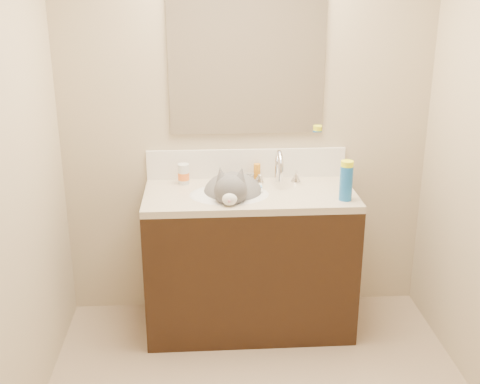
{
  "coord_description": "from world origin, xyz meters",
  "views": [
    {
      "loc": [
        -0.27,
        -2.23,
        2.0
      ],
      "look_at": [
        -0.06,
        0.92,
        0.88
      ],
      "focal_mm": 45.0,
      "sensor_mm": 36.0,
      "label": 1
    }
  ],
  "objects": [
    {
      "name": "spray_cap",
      "position": [
        0.51,
        0.82,
        1.06
      ],
      "size": [
        0.09,
        0.09,
        0.04
      ],
      "primitive_type": "cylinder",
      "rotation": [
        0.0,
        0.0,
        0.34
      ],
      "color": "#F7FF1A",
      "rests_on": "spray_can"
    },
    {
      "name": "vanity_cabinet",
      "position": [
        0.0,
        0.97,
        0.41
      ],
      "size": [
        1.2,
        0.55,
        0.82
      ],
      "primitive_type": "cube",
      "color": "black",
      "rests_on": "ground"
    },
    {
      "name": "amber_bottle",
      "position": [
        0.06,
        1.19,
        0.91
      ],
      "size": [
        0.05,
        0.05,
        0.1
      ],
      "primitive_type": "cylinder",
      "rotation": [
        0.0,
        0.0,
        -0.36
      ],
      "color": "orange",
      "rests_on": "counter_slab"
    },
    {
      "name": "spray_can",
      "position": [
        0.51,
        0.82,
        0.96
      ],
      "size": [
        0.09,
        0.09,
        0.19
      ],
      "primitive_type": "cylinder",
      "rotation": [
        0.0,
        0.0,
        0.34
      ],
      "color": "blue",
      "rests_on": "counter_slab"
    },
    {
      "name": "cat",
      "position": [
        -0.1,
        0.98,
        0.85
      ],
      "size": [
        0.4,
        0.5,
        0.36
      ],
      "rotation": [
        0.0,
        0.0,
        -0.12
      ],
      "color": "#514F51",
      "rests_on": "basin"
    },
    {
      "name": "mirror",
      "position": [
        0.0,
        1.24,
        1.54
      ],
      "size": [
        0.9,
        0.02,
        0.8
      ],
      "primitive_type": "cube",
      "color": "white",
      "rests_on": "room_shell"
    },
    {
      "name": "silver_jar",
      "position": [
        0.01,
        1.16,
        0.89
      ],
      "size": [
        0.05,
        0.05,
        0.06
      ],
      "primitive_type": "cylinder",
      "rotation": [
        0.0,
        0.0,
        0.09
      ],
      "color": "#B7B7BC",
      "rests_on": "counter_slab"
    },
    {
      "name": "basin",
      "position": [
        -0.12,
        0.94,
        0.79
      ],
      "size": [
        0.45,
        0.36,
        0.14
      ],
      "primitive_type": "ellipsoid",
      "color": "silver",
      "rests_on": "vanity_cabinet"
    },
    {
      "name": "toothbrush",
      "position": [
        0.07,
        1.03,
        0.87
      ],
      "size": [
        0.03,
        0.15,
        0.01
      ],
      "primitive_type": "cube",
      "rotation": [
        0.0,
        0.0,
        -0.06
      ],
      "color": "silver",
      "rests_on": "counter_slab"
    },
    {
      "name": "room_shell",
      "position": [
        0.0,
        0.0,
        1.49
      ],
      "size": [
        2.24,
        2.54,
        2.52
      ],
      "color": "tan",
      "rests_on": "ground"
    },
    {
      "name": "pill_bottle",
      "position": [
        -0.38,
        1.15,
        0.92
      ],
      "size": [
        0.07,
        0.07,
        0.12
      ],
      "primitive_type": "cylinder",
      "rotation": [
        0.0,
        0.0,
        0.06
      ],
      "color": "silver",
      "rests_on": "counter_slab"
    },
    {
      "name": "backsplash",
      "position": [
        0.0,
        1.24,
        0.95
      ],
      "size": [
        1.2,
        0.02,
        0.18
      ],
      "primitive_type": "cube",
      "color": "white",
      "rests_on": "counter_slab"
    },
    {
      "name": "faucet",
      "position": [
        0.18,
        1.11,
        0.95
      ],
      "size": [
        0.28,
        0.2,
        0.21
      ],
      "color": "silver",
      "rests_on": "counter_slab"
    },
    {
      "name": "counter_slab",
      "position": [
        0.0,
        0.97,
        0.84
      ],
      "size": [
        1.2,
        0.55,
        0.04
      ],
      "primitive_type": "cube",
      "color": "#C1B297",
      "rests_on": "vanity_cabinet"
    },
    {
      "name": "pill_label",
      "position": [
        -0.38,
        1.15,
        0.91
      ],
      "size": [
        0.07,
        0.07,
        0.04
      ],
      "primitive_type": "cylinder",
      "rotation": [
        0.0,
        0.0,
        0.06
      ],
      "color": "orange",
      "rests_on": "pill_bottle"
    },
    {
      "name": "toothbrush_head",
      "position": [
        0.07,
        1.03,
        0.87
      ],
      "size": [
        0.02,
        0.03,
        0.02
      ],
      "primitive_type": "cube",
      "rotation": [
        0.0,
        0.0,
        -0.06
      ],
      "color": "#6CABE7",
      "rests_on": "counter_slab"
    }
  ]
}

